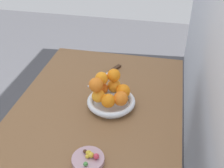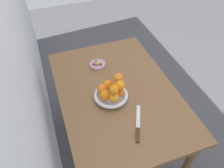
% 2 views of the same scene
% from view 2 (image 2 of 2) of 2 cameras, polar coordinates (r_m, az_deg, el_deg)
% --- Properties ---
extents(ground_plane, '(6.00, 6.00, 0.00)m').
position_cam_2_polar(ground_plane, '(2.06, 0.96, -16.00)').
color(ground_plane, '#4C4C51').
extents(wall_back, '(4.00, 0.05, 2.50)m').
position_cam_2_polar(wall_back, '(1.09, -25.00, 10.19)').
color(wall_back, silver).
rests_on(wall_back, ground_plane).
extents(dining_table, '(1.10, 0.76, 0.74)m').
position_cam_2_polar(dining_table, '(1.52, 1.26, -4.03)').
color(dining_table, brown).
rests_on(dining_table, ground_plane).
extents(fruit_bowl, '(0.22, 0.22, 0.04)m').
position_cam_2_polar(fruit_bowl, '(1.40, -0.28, -3.07)').
color(fruit_bowl, silver).
rests_on(fruit_bowl, dining_table).
extents(candy_dish, '(0.12, 0.12, 0.02)m').
position_cam_2_polar(candy_dish, '(1.64, -3.76, 5.05)').
color(candy_dish, '#B28C99').
rests_on(candy_dish, dining_table).
extents(orange_0, '(0.06, 0.06, 0.06)m').
position_cam_2_polar(orange_0, '(1.39, 1.31, -0.41)').
color(orange_0, orange).
rests_on(orange_0, fruit_bowl).
extents(orange_1, '(0.06, 0.06, 0.06)m').
position_cam_2_polar(orange_1, '(1.40, -0.98, -0.15)').
color(orange_1, orange).
rests_on(orange_1, fruit_bowl).
extents(orange_2, '(0.06, 0.06, 0.06)m').
position_cam_2_polar(orange_2, '(1.37, -2.63, -1.30)').
color(orange_2, orange).
rests_on(orange_2, fruit_bowl).
extents(orange_3, '(0.06, 0.06, 0.06)m').
position_cam_2_polar(orange_3, '(1.33, -1.91, -2.96)').
color(orange_3, orange).
rests_on(orange_3, fruit_bowl).
extents(orange_4, '(0.06, 0.06, 0.06)m').
position_cam_2_polar(orange_4, '(1.32, 0.53, -3.49)').
color(orange_4, orange).
rests_on(orange_4, fruit_bowl).
extents(orange_5, '(0.06, 0.06, 0.06)m').
position_cam_2_polar(orange_5, '(1.36, 2.15, -2.12)').
color(orange_5, orange).
rests_on(orange_5, fruit_bowl).
extents(orange_6, '(0.06, 0.06, 0.06)m').
position_cam_2_polar(orange_6, '(1.35, 1.43, 1.55)').
color(orange_6, orange).
rests_on(orange_6, orange_0).
extents(orange_7, '(0.06, 0.06, 0.06)m').
position_cam_2_polar(orange_7, '(1.32, 2.13, -0.31)').
color(orange_7, orange).
rests_on(orange_7, orange_5).
extents(orange_8, '(0.06, 0.06, 0.06)m').
position_cam_2_polar(orange_8, '(1.28, 0.51, -1.52)').
color(orange_8, orange).
rests_on(orange_8, orange_4).
extents(candy_ball_0, '(0.02, 0.02, 0.02)m').
position_cam_2_polar(candy_ball_0, '(1.62, -4.08, 5.40)').
color(candy_ball_0, gold).
rests_on(candy_ball_0, candy_dish).
extents(candy_ball_1, '(0.01, 0.01, 0.01)m').
position_cam_2_polar(candy_ball_1, '(1.61, -2.99, 5.21)').
color(candy_ball_1, '#472819').
rests_on(candy_ball_1, candy_dish).
extents(candy_ball_2, '(0.01, 0.01, 0.01)m').
position_cam_2_polar(candy_ball_2, '(1.62, -3.59, 5.38)').
color(candy_ball_2, '#C6384C').
rests_on(candy_ball_2, candy_dish).
extents(candy_ball_3, '(0.01, 0.01, 0.01)m').
position_cam_2_polar(candy_ball_3, '(1.63, -3.72, 5.56)').
color(candy_ball_3, gold).
rests_on(candy_ball_3, candy_dish).
extents(candy_ball_4, '(0.02, 0.02, 0.02)m').
position_cam_2_polar(candy_ball_4, '(1.65, -4.19, 6.25)').
color(candy_ball_4, '#4C9947').
rests_on(candy_ball_4, candy_dish).
extents(candy_ball_5, '(0.02, 0.02, 0.02)m').
position_cam_2_polar(candy_ball_5, '(1.62, -4.78, 5.30)').
color(candy_ball_5, '#C6384C').
rests_on(candy_ball_5, candy_dish).
extents(candy_ball_6, '(0.02, 0.02, 0.02)m').
position_cam_2_polar(candy_ball_6, '(1.62, -3.60, 5.35)').
color(candy_ball_6, gold).
rests_on(candy_ball_6, candy_dish).
extents(knife, '(0.24, 0.13, 0.01)m').
position_cam_2_polar(knife, '(1.28, 6.80, -10.84)').
color(knife, '#3F2819').
rests_on(knife, dining_table).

